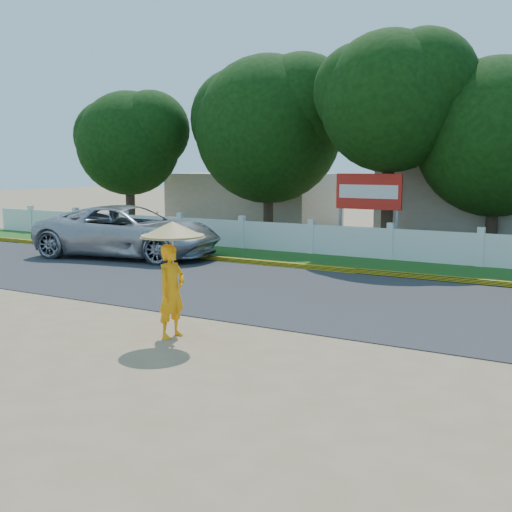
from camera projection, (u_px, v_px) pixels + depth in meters
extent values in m
plane|color=#9E8460|center=(205.00, 334.00, 12.61)|extent=(120.00, 120.00, 0.00)
cube|color=#38383A|center=(305.00, 294.00, 16.46)|extent=(60.00, 7.00, 0.02)
cube|color=#2D601E|center=(375.00, 265.00, 20.94)|extent=(60.00, 3.50, 0.03)
cube|color=yellow|center=(356.00, 271.00, 19.48)|extent=(40.00, 0.18, 0.16)
cube|color=silver|center=(390.00, 244.00, 22.11)|extent=(40.00, 0.10, 1.10)
cube|color=#B7AD99|center=(255.00, 200.00, 33.64)|extent=(8.00, 5.00, 2.80)
imported|color=#AAACB2|center=(129.00, 231.00, 22.81)|extent=(7.06, 4.20, 1.84)
imported|color=#FF9C0D|center=(172.00, 291.00, 12.25)|extent=(0.47, 0.69, 1.81)
cylinder|color=#9B9BA1|center=(173.00, 255.00, 12.13)|extent=(0.03, 0.03, 1.17)
cone|color=tan|center=(173.00, 229.00, 12.05)|extent=(1.24, 1.24, 0.30)
cylinder|color=gray|center=(340.00, 226.00, 24.15)|extent=(0.12, 0.12, 2.00)
cylinder|color=gray|center=(397.00, 228.00, 23.05)|extent=(0.12, 0.12, 2.00)
cube|color=red|center=(369.00, 192.00, 23.41)|extent=(2.50, 0.12, 1.30)
cube|color=silver|center=(368.00, 192.00, 23.36)|extent=(2.25, 0.02, 0.49)
cylinder|color=#473828|center=(387.00, 197.00, 23.84)|extent=(0.44, 0.44, 4.14)
sphere|color=#133D0E|center=(390.00, 102.00, 23.34)|extent=(5.15, 5.15, 5.15)
cylinder|color=#473828|center=(130.00, 203.00, 30.58)|extent=(0.44, 0.44, 2.91)
sphere|color=#133D0E|center=(129.00, 143.00, 30.18)|extent=(4.87, 4.87, 4.87)
cylinder|color=#473828|center=(268.00, 205.00, 28.45)|extent=(0.44, 0.44, 3.01)
sphere|color=#133D0E|center=(269.00, 130.00, 27.98)|extent=(6.43, 6.43, 6.43)
cylinder|color=#473828|center=(492.00, 218.00, 23.57)|extent=(0.44, 0.44, 2.67)
sphere|color=#133D0E|center=(496.00, 137.00, 23.16)|extent=(5.75, 5.75, 5.75)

